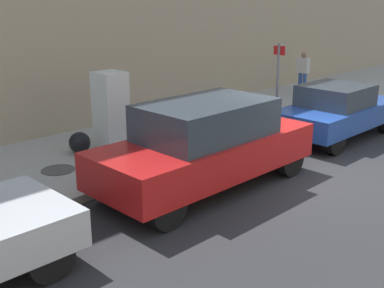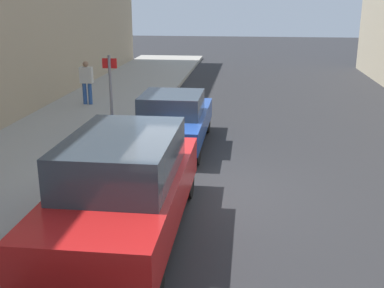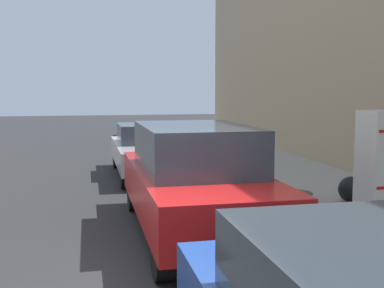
# 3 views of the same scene
# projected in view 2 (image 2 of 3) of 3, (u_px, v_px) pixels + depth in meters

# --- Properties ---
(ground_plane) EXTENTS (80.00, 80.00, 0.00)m
(ground_plane) POSITION_uv_depth(u_px,v_px,m) (196.00, 190.00, 9.96)
(ground_plane) COLOR #28282B
(sidewalk_slab) EXTENTS (4.04, 44.00, 0.16)m
(sidewalk_slab) POSITION_uv_depth(u_px,v_px,m) (11.00, 178.00, 10.39)
(sidewalk_slab) COLOR #9E998E
(sidewalk_slab) RESTS_ON ground
(street_sign_post) EXTENTS (0.36, 0.07, 2.33)m
(street_sign_post) POSITION_uv_depth(u_px,v_px,m) (111.00, 97.00, 11.87)
(street_sign_post) COLOR slate
(street_sign_post) RESTS_ON sidewalk_slab
(pedestrian_walking_far) EXTENTS (0.44, 0.22, 1.52)m
(pedestrian_walking_far) POSITION_uv_depth(u_px,v_px,m) (87.00, 80.00, 16.92)
(pedestrian_walking_far) COLOR #2D5193
(pedestrian_walking_far) RESTS_ON sidewalk_slab
(parked_suv_red) EXTENTS (1.86, 4.74, 1.76)m
(parked_suv_red) POSITION_uv_depth(u_px,v_px,m) (124.00, 186.00, 7.79)
(parked_suv_red) COLOR red
(parked_suv_red) RESTS_ON ground
(parked_hatchback_blue) EXTENTS (1.74, 4.03, 1.46)m
(parked_hatchback_blue) POSITION_uv_depth(u_px,v_px,m) (173.00, 119.00, 12.68)
(parked_hatchback_blue) COLOR #23479E
(parked_hatchback_blue) RESTS_ON ground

